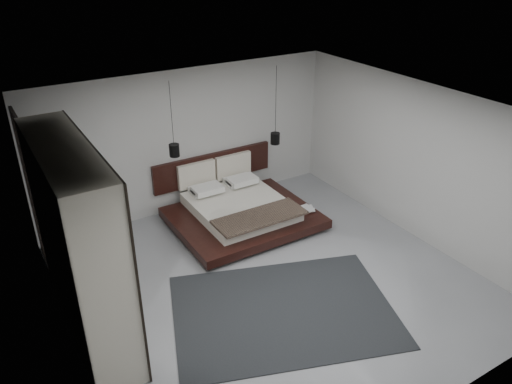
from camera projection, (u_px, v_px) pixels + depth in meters
floor at (271, 281)px, 7.97m from camera, size 6.00×6.00×0.00m
ceiling at (274, 113)px, 6.70m from camera, size 6.00×6.00×0.00m
wall_back at (188, 141)px, 9.62m from camera, size 6.00×0.00×6.00m
wall_front at (434, 324)px, 5.05m from camera, size 6.00×0.00×6.00m
wall_left at (62, 266)px, 5.95m from camera, size 0.00×6.00×6.00m
wall_right at (416, 162)px, 8.73m from camera, size 0.00×6.00×6.00m
lattice_screen at (32, 193)px, 7.88m from camera, size 0.05×0.90×2.60m
bed at (239, 209)px, 9.54m from camera, size 2.59×2.31×1.04m
book_lower at (303, 209)px, 9.56m from camera, size 0.21×0.27×0.02m
book_upper at (303, 209)px, 9.52m from camera, size 0.29×0.33×0.02m
pendant_left at (174, 150)px, 8.75m from camera, size 0.18×0.18×1.34m
pendant_right at (275, 138)px, 9.82m from camera, size 0.18×0.18×1.54m
wardrobe at (79, 244)px, 6.45m from camera, size 0.65×2.78×2.73m
rug at (283, 310)px, 7.34m from camera, size 3.77×3.21×0.01m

